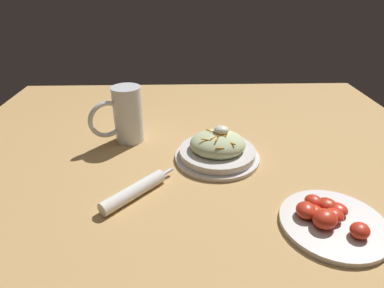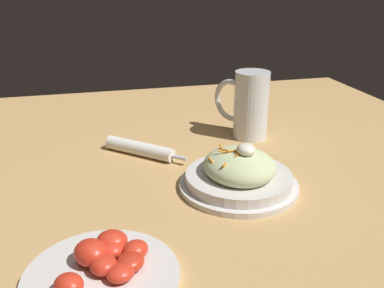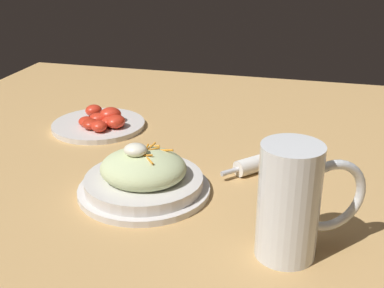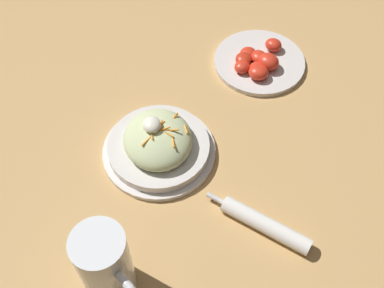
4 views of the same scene
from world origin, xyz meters
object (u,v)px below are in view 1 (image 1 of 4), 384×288
Objects in this scene: napkin_roll at (134,191)px; salad_plate at (217,149)px; tomato_plate at (330,220)px; beer_mug at (127,118)px.

salad_plate is at bearing -141.48° from napkin_roll.
tomato_plate is (-0.40, 0.10, -0.00)m from napkin_roll.
tomato_plate is at bearing 139.94° from beer_mug.
beer_mug is 0.78× the size of tomato_plate.
salad_plate reaches higher than tomato_plate.
salad_plate is 1.08× the size of tomato_plate.
tomato_plate is at bearing 165.53° from napkin_roll.
beer_mug is 0.29m from napkin_roll.
beer_mug is at bearing -24.70° from salad_plate.
salad_plate is 0.33m from tomato_plate.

